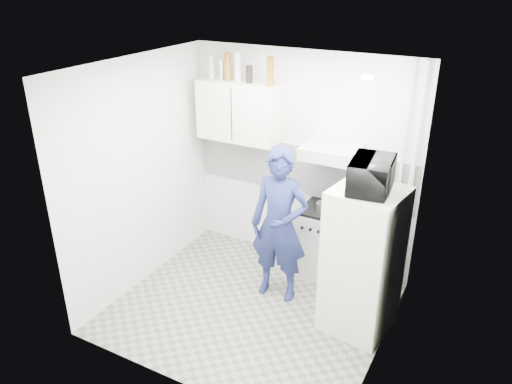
% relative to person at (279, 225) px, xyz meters
% --- Properties ---
extents(floor, '(2.80, 2.80, 0.00)m').
position_rel_person_xyz_m(floor, '(-0.14, -0.38, -0.88)').
color(floor, gray).
rests_on(floor, ground).
extents(ceiling, '(2.80, 2.80, 0.00)m').
position_rel_person_xyz_m(ceiling, '(-0.14, -0.38, 1.72)').
color(ceiling, white).
rests_on(ceiling, wall_back).
extents(wall_back, '(2.80, 0.00, 2.80)m').
position_rel_person_xyz_m(wall_back, '(-0.14, 0.87, 0.42)').
color(wall_back, silver).
rests_on(wall_back, floor).
extents(wall_left, '(0.00, 2.60, 2.60)m').
position_rel_person_xyz_m(wall_left, '(-1.54, -0.38, 0.42)').
color(wall_left, silver).
rests_on(wall_left, floor).
extents(wall_right, '(0.00, 2.60, 2.60)m').
position_rel_person_xyz_m(wall_right, '(1.26, -0.38, 0.42)').
color(wall_right, silver).
rests_on(wall_right, floor).
extents(person, '(0.67, 0.48, 1.75)m').
position_rel_person_xyz_m(person, '(0.00, 0.00, 0.00)').
color(person, navy).
rests_on(person, floor).
extents(stove, '(0.53, 0.53, 0.84)m').
position_rel_person_xyz_m(stove, '(0.27, 0.62, -0.46)').
color(stove, beige).
rests_on(stove, floor).
extents(fridge, '(0.73, 0.73, 1.54)m').
position_rel_person_xyz_m(fridge, '(0.96, -0.10, -0.11)').
color(fridge, white).
rests_on(fridge, floor).
extents(stove_top, '(0.50, 0.50, 0.03)m').
position_rel_person_xyz_m(stove_top, '(0.27, 0.62, -0.02)').
color(stove_top, black).
rests_on(stove_top, stove).
extents(saucepan, '(0.16, 0.16, 0.09)m').
position_rel_person_xyz_m(saucepan, '(0.27, 0.58, 0.04)').
color(saucepan, silver).
rests_on(saucepan, stove_top).
extents(microwave, '(0.58, 0.43, 0.30)m').
position_rel_person_xyz_m(microwave, '(0.96, -0.10, 0.81)').
color(microwave, black).
rests_on(microwave, fridge).
extents(bottle_a, '(0.06, 0.06, 0.28)m').
position_rel_person_xyz_m(bottle_a, '(-1.26, 0.69, 1.46)').
color(bottle_a, '#B2B7BC').
rests_on(bottle_a, upper_cabinet).
extents(bottle_b, '(0.06, 0.06, 0.23)m').
position_rel_person_xyz_m(bottle_b, '(-1.12, 0.69, 1.44)').
color(bottle_b, silver).
rests_on(bottle_b, upper_cabinet).
extents(bottle_c, '(0.08, 0.08, 0.31)m').
position_rel_person_xyz_m(bottle_c, '(-1.03, 0.69, 1.48)').
color(bottle_c, brown).
rests_on(bottle_c, upper_cabinet).
extents(bottle_d, '(0.08, 0.08, 0.34)m').
position_rel_person_xyz_m(bottle_d, '(-0.90, 0.69, 1.49)').
color(bottle_d, '#B2B7BC').
rests_on(bottle_d, upper_cabinet).
extents(canister_a, '(0.08, 0.08, 0.20)m').
position_rel_person_xyz_m(canister_a, '(-0.75, 0.69, 1.42)').
color(canister_a, black).
rests_on(canister_a, upper_cabinet).
extents(bottle_e, '(0.08, 0.08, 0.32)m').
position_rel_person_xyz_m(bottle_e, '(-0.48, 0.69, 1.48)').
color(bottle_e, brown).
rests_on(bottle_e, upper_cabinet).
extents(upper_cabinet, '(1.00, 0.35, 0.70)m').
position_rel_person_xyz_m(upper_cabinet, '(-0.89, 0.69, 0.97)').
color(upper_cabinet, white).
rests_on(upper_cabinet, wall_back).
extents(range_hood, '(0.60, 0.50, 0.14)m').
position_rel_person_xyz_m(range_hood, '(0.31, 0.62, 0.69)').
color(range_hood, beige).
rests_on(range_hood, wall_back).
extents(backsplash, '(2.74, 0.03, 0.60)m').
position_rel_person_xyz_m(backsplash, '(-0.14, 0.85, 0.32)').
color(backsplash, white).
rests_on(backsplash, wall_back).
extents(pipe_a, '(0.05, 0.05, 2.60)m').
position_rel_person_xyz_m(pipe_a, '(1.16, 0.79, 0.42)').
color(pipe_a, beige).
rests_on(pipe_a, floor).
extents(pipe_b, '(0.04, 0.04, 2.60)m').
position_rel_person_xyz_m(pipe_b, '(1.04, 0.79, 0.42)').
color(pipe_b, beige).
rests_on(pipe_b, floor).
extents(ceiling_spot_fixture, '(0.10, 0.10, 0.02)m').
position_rel_person_xyz_m(ceiling_spot_fixture, '(0.86, -0.18, 1.69)').
color(ceiling_spot_fixture, white).
rests_on(ceiling_spot_fixture, ceiling).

